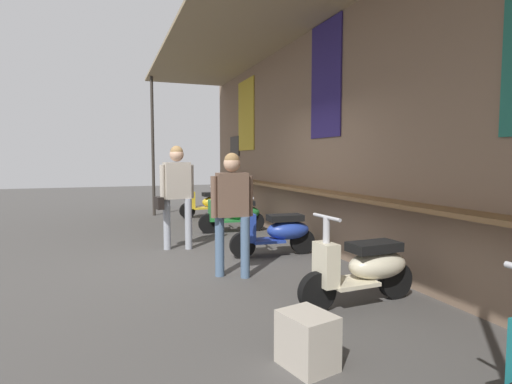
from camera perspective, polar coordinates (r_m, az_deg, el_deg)
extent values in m
plane|color=#474442|center=(6.24, -6.22, -9.58)|extent=(36.17, 36.17, 0.00)
cube|color=#7F6651|center=(6.84, 10.48, 8.06)|extent=(12.92, 0.25, 3.90)
cube|color=brown|center=(6.70, 8.12, 0.12)|extent=(11.63, 0.36, 0.05)
cube|color=gold|center=(10.39, -1.40, 10.66)|extent=(1.17, 0.02, 1.75)
cube|color=navy|center=(6.85, 9.71, 15.19)|extent=(0.92, 0.02, 1.84)
cube|color=#2D2823|center=(11.24, -2.98, 6.38)|extent=(0.76, 0.03, 0.53)
cube|color=#9E8966|center=(6.67, 0.59, 24.10)|extent=(12.40, 2.24, 0.06)
cylinder|color=#332D28|center=(11.37, -14.21, 6.23)|extent=(0.08, 0.08, 3.75)
ellipsoid|color=gold|center=(10.88, -5.73, -1.36)|extent=(0.41, 0.72, 0.30)
cube|color=black|center=(10.85, -5.99, -0.32)|extent=(0.32, 0.56, 0.10)
cube|color=gold|center=(10.80, -7.50, -2.22)|extent=(0.40, 0.52, 0.04)
cube|color=gold|center=(10.70, -9.06, -1.12)|extent=(0.29, 0.17, 0.44)
cylinder|color=#B7B7BC|center=(10.69, -9.07, -0.42)|extent=(0.07, 0.07, 0.70)
cylinder|color=#B7B7BC|center=(10.66, -9.10, 1.45)|extent=(0.46, 0.06, 0.04)
cylinder|color=black|center=(10.71, -9.57, -2.57)|extent=(0.12, 0.40, 0.40)
cylinder|color=black|center=(10.98, -4.47, -2.35)|extent=(0.12, 0.40, 0.40)
ellipsoid|color=#237533|center=(8.62, -1.78, -2.90)|extent=(0.43, 0.73, 0.30)
cube|color=black|center=(8.59, -2.10, -1.59)|extent=(0.34, 0.57, 0.10)
cube|color=#237533|center=(8.56, -4.05, -3.98)|extent=(0.41, 0.53, 0.04)
cube|color=#237533|center=(8.48, -6.04, -2.58)|extent=(0.29, 0.18, 0.44)
cylinder|color=#B7B7BC|center=(8.46, -6.05, -1.71)|extent=(0.07, 0.07, 0.70)
cylinder|color=#B7B7BC|center=(8.43, -6.07, 0.66)|extent=(0.46, 0.07, 0.04)
cylinder|color=black|center=(8.50, -6.69, -4.41)|extent=(0.13, 0.41, 0.40)
cylinder|color=black|center=(8.72, -0.18, -4.15)|extent=(0.13, 0.41, 0.40)
ellipsoid|color=#233D9E|center=(6.55, 4.49, -5.31)|extent=(0.43, 0.72, 0.30)
cube|color=black|center=(6.51, 4.09, -3.60)|extent=(0.34, 0.57, 0.10)
cube|color=#233D9E|center=(6.47, 1.56, -6.79)|extent=(0.41, 0.52, 0.04)
cube|color=#233D9E|center=(6.34, -1.02, -4.99)|extent=(0.29, 0.18, 0.44)
cylinder|color=#B7B7BC|center=(6.32, -1.02, -3.83)|extent=(0.07, 0.07, 0.70)
cylinder|color=#B7B7BC|center=(6.28, -1.03, -0.67)|extent=(0.46, 0.07, 0.04)
cylinder|color=black|center=(6.37, -1.89, -7.43)|extent=(0.13, 0.41, 0.40)
cylinder|color=black|center=(6.68, 6.50, -6.88)|extent=(0.13, 0.41, 0.40)
ellipsoid|color=beige|center=(4.63, 16.59, -9.70)|extent=(0.42, 0.72, 0.30)
cube|color=black|center=(4.55, 16.16, -7.34)|extent=(0.33, 0.57, 0.10)
cube|color=beige|center=(4.46, 13.01, -12.18)|extent=(0.41, 0.52, 0.04)
cube|color=beige|center=(4.23, 9.74, -9.94)|extent=(0.29, 0.18, 0.44)
cylinder|color=#B7B7BC|center=(4.20, 9.76, -8.22)|extent=(0.07, 0.07, 0.70)
cylinder|color=#B7B7BC|center=(4.14, 9.83, -3.49)|extent=(0.46, 0.06, 0.04)
cylinder|color=black|center=(4.25, 8.53, -13.63)|extent=(0.12, 0.40, 0.40)
cylinder|color=black|center=(4.84, 18.85, -11.57)|extent=(0.12, 0.40, 0.40)
cylinder|color=#999EA8|center=(7.04, -9.41, -4.41)|extent=(0.12, 0.12, 0.86)
cylinder|color=#999EA8|center=(7.07, -12.32, -4.41)|extent=(0.12, 0.12, 0.86)
cube|color=#ADA393|center=(6.98, -10.96, 1.58)|extent=(0.28, 0.46, 0.61)
sphere|color=tan|center=(6.97, -11.02, 5.15)|extent=(0.23, 0.23, 0.23)
sphere|color=olive|center=(6.97, -11.02, 5.48)|extent=(0.22, 0.22, 0.22)
cylinder|color=#ADA393|center=(7.07, -9.01, 1.47)|extent=(0.08, 0.08, 0.58)
cylinder|color=#ADA393|center=(6.90, -12.96, 1.33)|extent=(0.08, 0.08, 0.58)
cube|color=black|center=(6.88, -13.41, -1.51)|extent=(0.27, 0.15, 0.20)
cylinder|color=slate|center=(5.30, -1.52, -7.72)|extent=(0.12, 0.12, 0.79)
cylinder|color=slate|center=(5.38, -5.10, -7.54)|extent=(0.12, 0.12, 0.79)
cube|color=brown|center=(5.24, -3.36, -0.38)|extent=(0.22, 0.40, 0.56)
sphere|color=tan|center=(5.22, -3.38, 3.99)|extent=(0.21, 0.21, 0.21)
sphere|color=olive|center=(5.22, -3.38, 4.41)|extent=(0.20, 0.20, 0.20)
cylinder|color=brown|center=(5.30, -0.87, -0.56)|extent=(0.08, 0.08, 0.53)
cylinder|color=brown|center=(5.18, -5.91, -0.70)|extent=(0.08, 0.08, 0.53)
cube|color=#B2A899|center=(3.21, 7.17, -19.84)|extent=(0.46, 0.40, 0.40)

